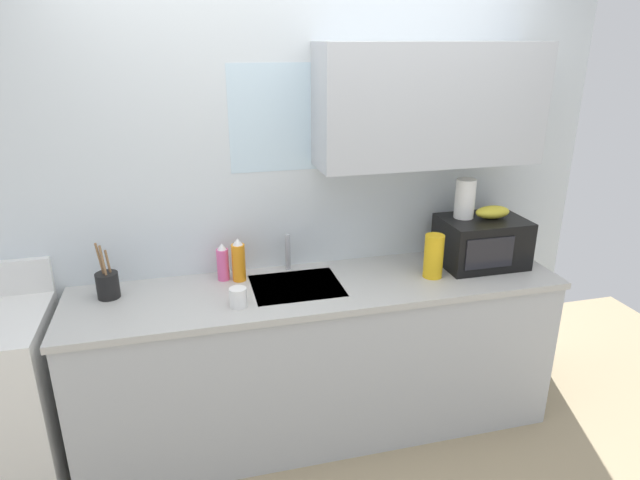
% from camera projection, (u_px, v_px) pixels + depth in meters
% --- Properties ---
extents(kitchen_wall_assembly, '(3.35, 0.42, 2.50)m').
position_uv_depth(kitchen_wall_assembly, '(330.00, 182.00, 3.02)').
color(kitchen_wall_assembly, silver).
rests_on(kitchen_wall_assembly, ground).
extents(counter_unit, '(2.58, 0.63, 0.90)m').
position_uv_depth(counter_unit, '(320.00, 357.00, 3.02)').
color(counter_unit, '#B2B7BC').
rests_on(counter_unit, ground).
extents(sink_faucet, '(0.03, 0.03, 0.21)m').
position_uv_depth(sink_faucet, '(288.00, 252.00, 3.03)').
color(sink_faucet, '#B2B5BA').
rests_on(sink_faucet, counter_unit).
extents(microwave, '(0.46, 0.35, 0.27)m').
position_uv_depth(microwave, '(481.00, 242.00, 3.09)').
color(microwave, black).
rests_on(microwave, counter_unit).
extents(banana_bunch, '(0.20, 0.11, 0.07)m').
position_uv_depth(banana_bunch, '(493.00, 212.00, 3.05)').
color(banana_bunch, gold).
rests_on(banana_bunch, microwave).
extents(paper_towel_roll, '(0.11, 0.11, 0.22)m').
position_uv_depth(paper_towel_roll, '(465.00, 199.00, 3.03)').
color(paper_towel_roll, white).
rests_on(paper_towel_roll, microwave).
extents(dish_soap_bottle_orange, '(0.07, 0.07, 0.24)m').
position_uv_depth(dish_soap_bottle_orange, '(239.00, 261.00, 2.89)').
color(dish_soap_bottle_orange, orange).
rests_on(dish_soap_bottle_orange, counter_unit).
extents(dish_soap_bottle_pink, '(0.06, 0.06, 0.21)m').
position_uv_depth(dish_soap_bottle_pink, '(223.00, 263.00, 2.90)').
color(dish_soap_bottle_pink, '#E55999').
rests_on(dish_soap_bottle_pink, counter_unit).
extents(cereal_canister, '(0.10, 0.10, 0.24)m').
position_uv_depth(cereal_canister, '(434.00, 256.00, 2.93)').
color(cereal_canister, gold).
rests_on(cereal_canister, counter_unit).
extents(mug_white, '(0.08, 0.08, 0.09)m').
position_uv_depth(mug_white, '(238.00, 297.00, 2.62)').
color(mug_white, white).
rests_on(mug_white, counter_unit).
extents(utensil_crock, '(0.11, 0.11, 0.29)m').
position_uv_depth(utensil_crock, '(108.00, 284.00, 2.71)').
color(utensil_crock, black).
rests_on(utensil_crock, counter_unit).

